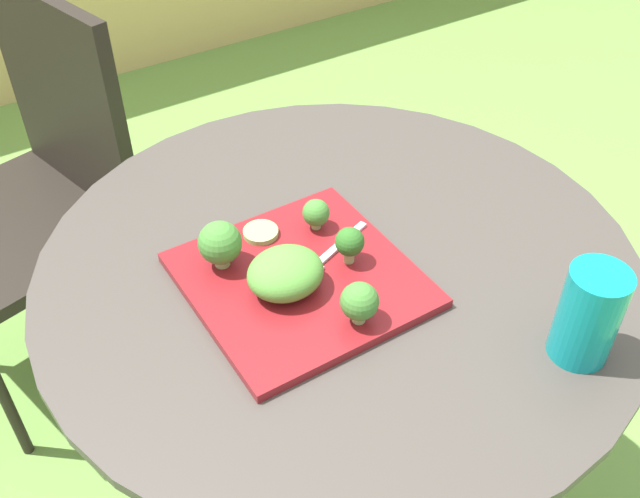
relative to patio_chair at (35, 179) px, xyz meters
name	(u,v)px	position (x,y,z in m)	size (l,w,h in m)	color
patio_table	(336,384)	(0.27, -0.76, -0.06)	(0.85, 0.85, 0.75)	#423D38
patio_chair	(35,179)	(0.00, 0.00, 0.00)	(0.53, 0.53, 0.90)	black
salad_plate	(300,280)	(0.20, -0.77, 0.23)	(0.29, 0.29, 0.01)	maroon
drinking_glass	(587,319)	(0.43, -1.06, 0.28)	(0.07, 0.07, 0.13)	#0F8C93
fork	(325,257)	(0.25, -0.76, 0.24)	(0.15, 0.07, 0.00)	silver
lettuce_mound	(285,273)	(0.17, -0.78, 0.26)	(0.10, 0.09, 0.06)	#519338
broccoli_floret_0	(316,213)	(0.27, -0.69, 0.26)	(0.04, 0.04, 0.05)	#99B770
broccoli_floret_1	(351,242)	(0.27, -0.78, 0.27)	(0.04, 0.04, 0.06)	#99B770
broccoli_floret_2	(360,302)	(0.22, -0.88, 0.27)	(0.05, 0.05, 0.06)	#99B770
broccoli_floret_3	(220,243)	(0.12, -0.69, 0.27)	(0.06, 0.06, 0.07)	#99B770
cucumber_slice_0	(261,232)	(0.20, -0.67, 0.24)	(0.05, 0.05, 0.01)	#8EB766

